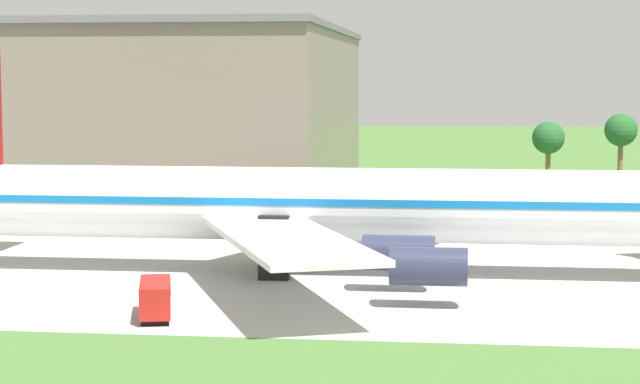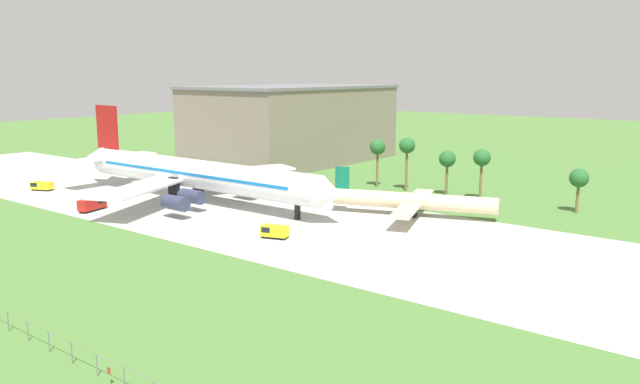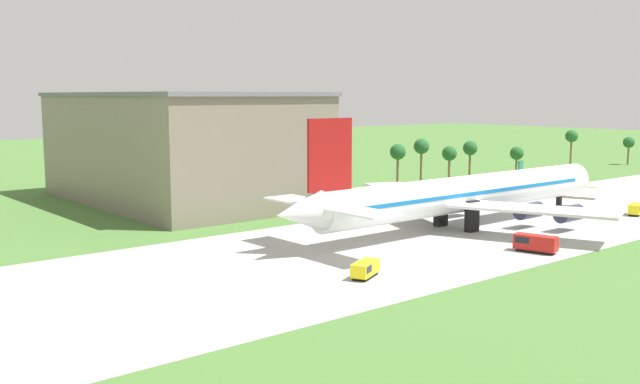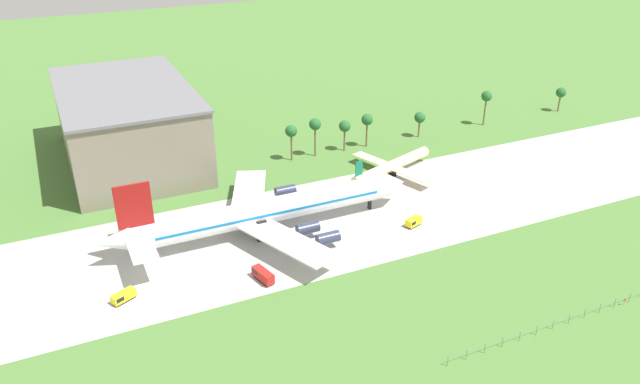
{
  "view_description": "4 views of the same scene",
  "coord_description": "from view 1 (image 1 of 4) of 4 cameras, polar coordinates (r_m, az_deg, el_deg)",
  "views": [
    {
      "loc": [
        -40.28,
        -90.87,
        15.89
      ],
      "look_at": [
        -51.81,
        1.82,
        6.72
      ],
      "focal_mm": 65.0,
      "sensor_mm": 36.0,
      "label": 1
    },
    {
      "loc": [
        46.71,
        -83.16,
        26.3
      ],
      "look_at": [
        -19.26,
        1.82,
        5.72
      ],
      "focal_mm": 35.0,
      "sensor_mm": 36.0,
      "label": 2
    },
    {
      "loc": [
        -146.64,
        -73.57,
        21.97
      ],
      "look_at": [
        -84.37,
        1.82,
        8.71
      ],
      "focal_mm": 40.0,
      "sensor_mm": 36.0,
      "label": 3
    },
    {
      "loc": [
        -95.29,
        -121.81,
        76.91
      ],
      "look_at": [
        -37.1,
        5.0,
        6.0
      ],
      "focal_mm": 35.0,
      "sensor_mm": 36.0,
      "label": 4
    }
  ],
  "objects": [
    {
      "name": "jet_airliner",
      "position": [
        94.13,
        -0.78,
        -0.63
      ],
      "size": [
        77.37,
        52.28,
        18.88
      ],
      "color": "white",
      "rests_on": "ground_plane"
    },
    {
      "name": "fuel_truck",
      "position": [
        78.11,
        -8.11,
        -5.19
      ],
      "size": [
        3.41,
        6.23,
        2.48
      ],
      "color": "black",
      "rests_on": "ground_plane"
    },
    {
      "name": "terminal_building",
      "position": [
        154.49,
        -5.78,
        3.89
      ],
      "size": [
        36.72,
        61.2,
        22.62
      ],
      "color": "slate",
      "rests_on": "ground_plane"
    }
  ]
}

